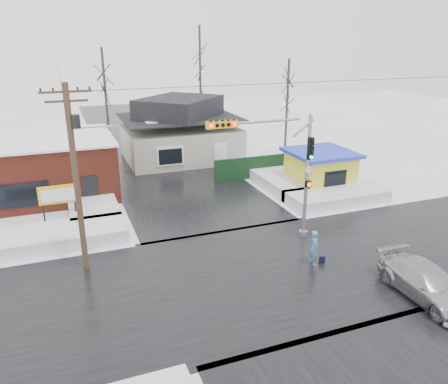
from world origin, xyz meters
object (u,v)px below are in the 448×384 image
object	(u,v)px
traffic_signal	(283,163)
utility_pole	(77,169)
kiosk	(320,169)
car	(427,283)
pedestrian	(314,248)
marquee_sign	(58,196)

from	to	relation	value
traffic_signal	utility_pole	distance (m)	10.39
traffic_signal	utility_pole	world-z (taller)	utility_pole
utility_pole	kiosk	distance (m)	18.95
car	pedestrian	bearing A→B (deg)	125.68
car	utility_pole	bearing A→B (deg)	151.04
marquee_sign	car	bearing A→B (deg)	-43.53
marquee_sign	pedestrian	world-z (taller)	marquee_sign
traffic_signal	utility_pole	xyz separation A→B (m)	(-10.36, 0.53, 0.57)
kiosk	pedestrian	distance (m)	12.18
traffic_signal	marquee_sign	bearing A→B (deg)	150.28
utility_pole	pedestrian	world-z (taller)	utility_pole
traffic_signal	kiosk	bearing A→B (deg)	44.84
utility_pole	kiosk	world-z (taller)	utility_pole
marquee_sign	kiosk	distance (m)	18.51
marquee_sign	car	xyz separation A→B (m)	(14.72, -13.98, -1.20)
traffic_signal	pedestrian	size ratio (longest dim) A/B	3.87
marquee_sign	kiosk	bearing A→B (deg)	1.55
pedestrian	car	world-z (taller)	pedestrian
traffic_signal	car	size ratio (longest dim) A/B	1.41
pedestrian	car	xyz separation A→B (m)	(2.97, -4.35, -0.19)
marquee_sign	pedestrian	xyz separation A→B (m)	(11.75, -9.63, -1.02)
marquee_sign	pedestrian	distance (m)	15.22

